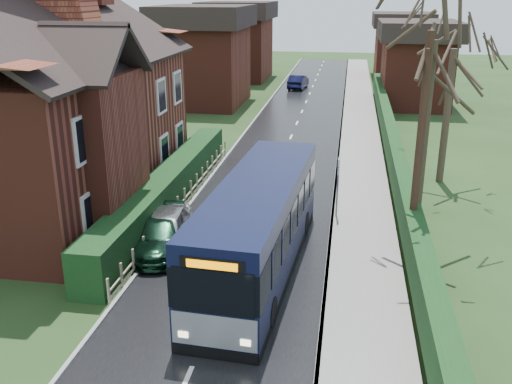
% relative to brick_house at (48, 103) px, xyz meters
% --- Properties ---
extents(ground, '(140.00, 140.00, 0.00)m').
position_rel_brick_house_xyz_m(ground, '(8.73, -4.78, -4.38)').
color(ground, '#28451D').
rests_on(ground, ground).
extents(road, '(6.00, 100.00, 0.02)m').
position_rel_brick_house_xyz_m(road, '(8.73, 5.22, -4.37)').
color(road, black).
rests_on(road, ground).
extents(pavement, '(2.50, 100.00, 0.14)m').
position_rel_brick_house_xyz_m(pavement, '(12.98, 5.22, -4.31)').
color(pavement, slate).
rests_on(pavement, ground).
extents(kerb_right, '(0.12, 100.00, 0.14)m').
position_rel_brick_house_xyz_m(kerb_right, '(11.78, 5.22, -4.31)').
color(kerb_right, gray).
rests_on(kerb_right, ground).
extents(kerb_left, '(0.12, 100.00, 0.10)m').
position_rel_brick_house_xyz_m(kerb_left, '(5.68, 5.22, -4.33)').
color(kerb_left, gray).
rests_on(kerb_left, ground).
extents(front_hedge, '(1.20, 16.00, 1.60)m').
position_rel_brick_house_xyz_m(front_hedge, '(4.83, 0.22, -3.58)').
color(front_hedge, black).
rests_on(front_hedge, ground).
extents(picket_fence, '(0.10, 16.00, 0.90)m').
position_rel_brick_house_xyz_m(picket_fence, '(5.58, 0.22, -3.93)').
color(picket_fence, '#999068').
rests_on(picket_fence, ground).
extents(right_wall_hedge, '(0.60, 50.00, 1.80)m').
position_rel_brick_house_xyz_m(right_wall_hedge, '(14.53, 5.22, -3.36)').
color(right_wall_hedge, maroon).
rests_on(right_wall_hedge, ground).
extents(brick_house, '(9.30, 14.60, 10.30)m').
position_rel_brick_house_xyz_m(brick_house, '(0.00, 0.00, 0.00)').
color(brick_house, maroon).
rests_on(brick_house, ground).
extents(bus, '(2.94, 10.24, 3.07)m').
position_rel_brick_house_xyz_m(bus, '(9.53, -4.82, -2.85)').
color(bus, black).
rests_on(bus, ground).
extents(car_silver, '(1.95, 4.03, 1.33)m').
position_rel_brick_house_xyz_m(car_silver, '(5.93, -3.46, -3.71)').
color(car_silver, '#B6B6BB').
rests_on(car_silver, ground).
extents(car_green, '(2.34, 4.30, 1.18)m').
position_rel_brick_house_xyz_m(car_green, '(5.83, -3.85, -3.78)').
color(car_green, black).
rests_on(car_green, ground).
extents(car_distant, '(1.74, 3.99, 1.28)m').
position_rel_brick_house_xyz_m(car_distant, '(7.45, 31.86, -3.74)').
color(car_distant, black).
rests_on(car_distant, ground).
extents(bus_stop_sign, '(0.07, 0.39, 2.59)m').
position_rel_brick_house_xyz_m(bus_stop_sign, '(11.93, 0.08, -2.67)').
color(bus_stop_sign, slate).
rests_on(bus_stop_sign, ground).
extents(telegraph_pole, '(0.32, 0.97, 7.60)m').
position_rel_brick_house_xyz_m(telegraph_pole, '(14.53, -3.04, -0.53)').
color(telegraph_pole, black).
rests_on(telegraph_pole, ground).
extents(tree_right_near, '(4.80, 4.80, 10.37)m').
position_rel_brick_house_xyz_m(tree_right_near, '(14.73, -2.13, 3.37)').
color(tree_right_near, '#33291E').
rests_on(tree_right_near, ground).
extents(tree_right_far, '(4.64, 4.64, 8.96)m').
position_rel_brick_house_xyz_m(tree_right_far, '(16.73, 5.73, 2.31)').
color(tree_right_far, '#3A2C22').
rests_on(tree_right_far, ground).
extents(tree_house_side, '(4.16, 4.16, 9.46)m').
position_rel_brick_house_xyz_m(tree_house_side, '(-1.53, 8.24, 2.69)').
color(tree_house_side, '#332A1E').
rests_on(tree_house_side, ground).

